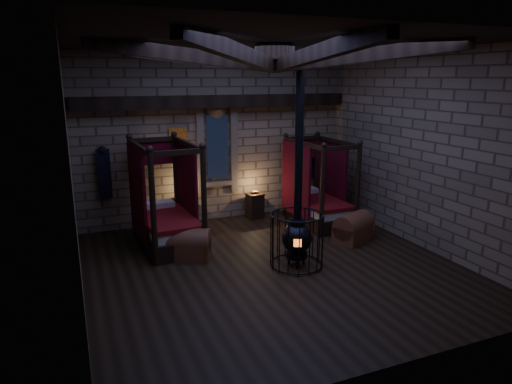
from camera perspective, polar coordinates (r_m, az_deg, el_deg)
name	(u,v)px	position (r m, az deg, el deg)	size (l,w,h in m)	color
room	(272,71)	(8.44, 2.06, 14.94)	(7.02, 7.02, 4.29)	black
bed_left	(166,219)	(10.33, -11.17, -3.38)	(1.26, 2.24, 2.28)	black
bed_right	(317,202)	(11.76, 7.61, -1.28)	(1.08, 2.03, 2.12)	black
trunk_left	(188,245)	(9.52, -8.48, -6.54)	(1.04, 0.88, 0.65)	brown
trunk_right	(353,228)	(10.62, 12.08, -4.46)	(1.05, 0.89, 0.66)	brown
nightstand_left	(185,212)	(11.42, -8.93, -2.53)	(0.56, 0.54, 0.91)	black
nightstand_right	(255,205)	(12.04, -0.15, -1.69)	(0.47, 0.45, 0.73)	black
stove	(297,235)	(8.96, 5.14, -5.40)	(1.05, 1.05, 4.05)	black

